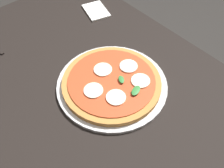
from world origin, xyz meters
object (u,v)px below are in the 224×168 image
dining_table (110,109)px  pizza (112,82)px  napkin (96,11)px  serving_tray (112,85)px

dining_table → pizza: bearing=-64.3°
pizza → napkin: (0.37, -0.23, -0.02)m
dining_table → pizza: 0.14m
pizza → napkin: 0.44m
dining_table → serving_tray: size_ratio=3.71×
pizza → dining_table: bearing=115.7°
serving_tray → pizza: size_ratio=1.13×
dining_table → pizza: (0.01, -0.02, 0.14)m
napkin → dining_table: bearing=146.9°
napkin → serving_tray: bearing=148.4°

